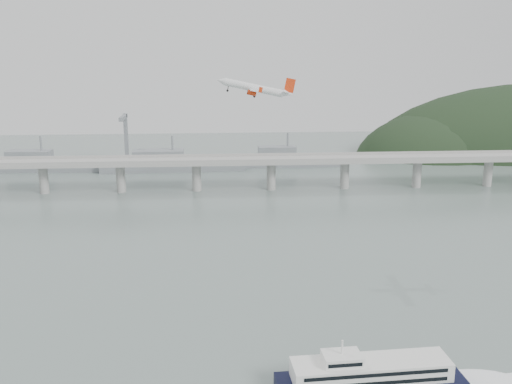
{
  "coord_description": "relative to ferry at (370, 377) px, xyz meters",
  "views": [
    {
      "loc": [
        -16.49,
        -190.33,
        99.64
      ],
      "look_at": [
        0.0,
        55.0,
        36.0
      ],
      "focal_mm": 42.0,
      "sensor_mm": 36.0,
      "label": 1
    }
  ],
  "objects": [
    {
      "name": "ground",
      "position": [
        -26.81,
        39.09,
        -4.6
      ],
      "size": [
        900.0,
        900.0,
        0.0
      ],
      "primitive_type": "plane",
      "color": "slate",
      "rests_on": "ground"
    },
    {
      "name": "bridge",
      "position": [
        -27.96,
        239.09,
        13.05
      ],
      "size": [
        800.0,
        22.0,
        23.9
      ],
      "color": "#979795",
      "rests_on": "ground"
    },
    {
      "name": "distant_fleet",
      "position": [
        -182.17,
        304.17,
        1.62
      ],
      "size": [
        453.0,
        60.9,
        40.0
      ],
      "color": "slate",
      "rests_on": "ground"
    },
    {
      "name": "ferry",
      "position": [
        0.0,
        0.0,
        0.0
      ],
      "size": [
        89.98,
        18.73,
        16.96
      ],
      "rotation": [
        0.0,
        0.0,
        0.06
      ],
      "color": "black",
      "rests_on": "ground"
    },
    {
      "name": "airliner",
      "position": [
        -26.31,
        102.95,
        74.21
      ],
      "size": [
        33.79,
        30.5,
        9.4
      ],
      "rotation": [
        0.05,
        -0.2,
        3.07
      ],
      "color": "silver",
      "rests_on": "ground"
    }
  ]
}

